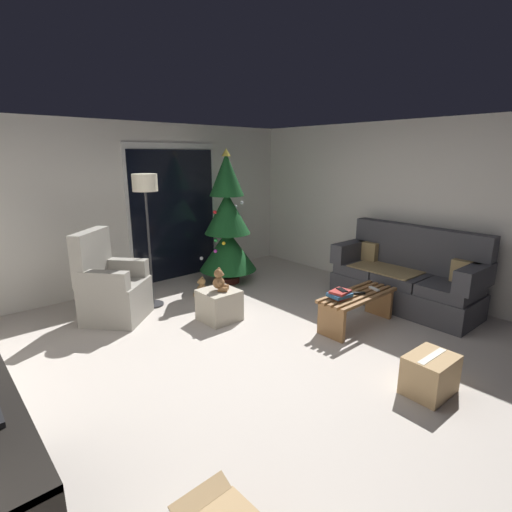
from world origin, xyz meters
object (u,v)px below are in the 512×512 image
(christmas_tree, at_px, (227,226))
(cardboard_box_taped_mid_floor, at_px, (430,374))
(teddy_bear_chestnut, at_px, (219,281))
(armchair, at_px, (111,289))
(cell_phone, at_px, (342,290))
(ottoman, at_px, (219,305))
(couch, at_px, (406,277))
(remote_white, at_px, (374,289))
(remote_black, at_px, (358,293))
(floor_lamp, at_px, (146,196))
(teddy_bear_honey_by_tree, at_px, (201,288))
(coffee_table, at_px, (357,305))
(book_stack, at_px, (340,294))

(christmas_tree, height_order, cardboard_box_taped_mid_floor, christmas_tree)
(teddy_bear_chestnut, bearing_deg, armchair, 137.29)
(cell_phone, xyz_separation_m, ottoman, (-0.87, 1.20, -0.32))
(cell_phone, relative_size, teddy_bear_chestnut, 0.50)
(couch, height_order, cell_phone, couch)
(remote_white, relative_size, ottoman, 0.35)
(remote_black, relative_size, ottoman, 0.35)
(ottoman, xyz_separation_m, cardboard_box_taped_mid_floor, (0.45, -2.47, -0.02))
(remote_white, bearing_deg, floor_lamp, 145.05)
(couch, distance_m, remote_black, 1.08)
(christmas_tree, relative_size, teddy_bear_honey_by_tree, 7.42)
(christmas_tree, xyz_separation_m, armchair, (-1.98, -0.20, -0.53))
(coffee_table, bearing_deg, remote_black, -120.42)
(book_stack, xyz_separation_m, ottoman, (-0.85, 1.20, -0.27))
(coffee_table, bearing_deg, cardboard_box_taped_mid_floor, -119.27)
(remote_black, bearing_deg, armchair, 84.09)
(remote_black, height_order, christmas_tree, christmas_tree)
(ottoman, bearing_deg, couch, -30.22)
(christmas_tree, bearing_deg, remote_black, -86.58)
(remote_black, bearing_deg, floor_lamp, 74.00)
(teddy_bear_chestnut, bearing_deg, cardboard_box_taped_mid_floor, -79.69)
(armchair, bearing_deg, teddy_bear_chestnut, -42.71)
(couch, height_order, book_stack, couch)
(remote_black, xyz_separation_m, teddy_bear_honey_by_tree, (-0.83, 2.13, -0.30))
(remote_black, height_order, cardboard_box_taped_mid_floor, remote_black)
(floor_lamp, bearing_deg, teddy_bear_chestnut, -67.77)
(couch, relative_size, floor_lamp, 1.09)
(teddy_bear_honey_by_tree, height_order, cardboard_box_taped_mid_floor, cardboard_box_taped_mid_floor)
(floor_lamp, bearing_deg, christmas_tree, 4.78)
(remote_black, distance_m, cell_phone, 0.28)
(remote_white, xyz_separation_m, ottoman, (-1.41, 1.29, -0.23))
(couch, xyz_separation_m, teddy_bear_chestnut, (-2.21, 1.28, 0.11))
(book_stack, bearing_deg, floor_lamp, 119.66)
(ottoman, bearing_deg, book_stack, -54.76)
(cell_phone, xyz_separation_m, teddy_bear_chestnut, (-0.87, 1.20, -0.00))
(book_stack, bearing_deg, coffee_table, -8.93)
(teddy_bear_chestnut, bearing_deg, couch, -30.15)
(remote_white, bearing_deg, remote_black, -171.18)
(couch, xyz_separation_m, ottoman, (-2.21, 1.29, -0.21))
(couch, height_order, remote_black, couch)
(book_stack, relative_size, teddy_bear_honey_by_tree, 0.94)
(floor_lamp, xyz_separation_m, ottoman, (0.40, -1.00, -1.31))
(floor_lamp, relative_size, ottoman, 4.05)
(coffee_table, xyz_separation_m, cell_phone, (-0.27, 0.04, 0.24))
(coffee_table, distance_m, book_stack, 0.35)
(cardboard_box_taped_mid_floor, bearing_deg, floor_lamp, 103.91)
(coffee_table, height_order, cardboard_box_taped_mid_floor, coffee_table)
(book_stack, xyz_separation_m, cell_phone, (0.03, -0.01, 0.05))
(remote_black, distance_m, book_stack, 0.29)
(teddy_bear_chestnut, relative_size, teddy_bear_honey_by_tree, 1.00)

